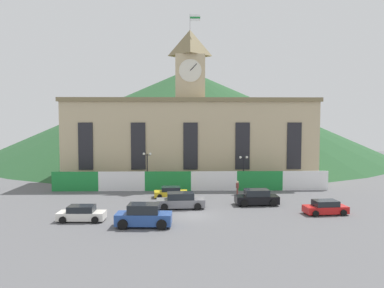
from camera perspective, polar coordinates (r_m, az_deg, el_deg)
name	(u,v)px	position (r m, az deg, el deg)	size (l,w,h in m)	color
ground_plane	(194,215)	(39.01, 0.25, -10.84)	(160.00, 160.00, 0.00)	#565659
civic_building	(190,137)	(59.19, -0.30, 1.12)	(38.85, 9.44, 26.27)	#C6B289
banner_fence	(191,181)	(52.08, -0.15, -5.67)	(38.37, 0.12, 2.72)	#1E8438
hillside_backdrop	(187,112)	(107.85, -0.76, 4.82)	(109.16, 109.16, 24.25)	#234C28
street_lamp_left	(147,163)	(52.95, -6.84, -2.88)	(1.26, 0.36, 5.26)	black
street_lamp_right	(244,165)	(53.42, 7.86, -3.19)	(1.26, 0.36, 4.73)	black
car_gray_pickup	(180,201)	(41.99, -1.77, -8.67)	(5.43, 2.66, 1.75)	slate
car_yellow_coupe	(171,192)	(47.92, -3.24, -7.37)	(4.33, 2.39, 1.35)	yellow
car_red_sedan	(325,208)	(41.83, 19.66, -9.12)	(4.56, 2.47, 1.45)	red
car_blue_van	(144,216)	(35.20, -7.36, -10.84)	(5.18, 2.55, 2.10)	#284C99
car_black_suv	(257,198)	(44.24, 9.83, -8.06)	(4.98, 2.54, 1.80)	black
car_white_taxi	(82,214)	(38.39, -16.47, -10.16)	(4.54, 2.21, 1.50)	white
pedestrian	(237,187)	(49.84, 6.93, -6.54)	(0.46, 0.46, 1.82)	brown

